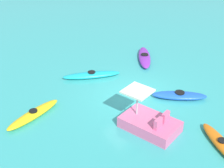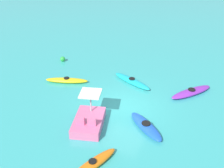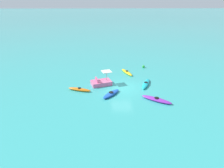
{
  "view_description": "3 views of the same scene",
  "coord_description": "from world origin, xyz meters",
  "px_view_note": "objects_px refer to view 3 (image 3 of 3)",
  "views": [
    {
      "loc": [
        8.19,
        10.35,
        8.11
      ],
      "look_at": [
        0.94,
        -0.58,
        0.76
      ],
      "focal_mm": 48.78,
      "sensor_mm": 36.0,
      "label": 1
    },
    {
      "loc": [
        -5.08,
        12.4,
        9.06
      ],
      "look_at": [
        1.42,
        -1.22,
        0.64
      ],
      "focal_mm": 43.02,
      "sensor_mm": 36.0,
      "label": 2
    },
    {
      "loc": [
        -19.88,
        2.02,
        9.35
      ],
      "look_at": [
        -0.38,
        1.23,
        0.69
      ],
      "focal_mm": 29.7,
      "sensor_mm": 36.0,
      "label": 3
    }
  ],
  "objects_px": {
    "kayak_yellow": "(127,72)",
    "buoy_green": "(143,66)",
    "kayak_cyan": "(146,84)",
    "kayak_purple": "(156,99)",
    "kayak_blue": "(111,94)",
    "pedal_boat_pink": "(101,82)",
    "kayak_orange": "(79,89)"
  },
  "relations": [
    {
      "from": "pedal_boat_pink",
      "to": "buoy_green",
      "type": "bearing_deg",
      "value": -46.34
    },
    {
      "from": "kayak_orange",
      "to": "pedal_boat_pink",
      "type": "height_order",
      "value": "pedal_boat_pink"
    },
    {
      "from": "kayak_orange",
      "to": "pedal_boat_pink",
      "type": "relative_size",
      "value": 1.01
    },
    {
      "from": "kayak_purple",
      "to": "kayak_yellow",
      "type": "distance_m",
      "value": 8.45
    },
    {
      "from": "kayak_purple",
      "to": "kayak_yellow",
      "type": "xyz_separation_m",
      "value": [
        8.17,
        2.14,
        -0.0
      ]
    },
    {
      "from": "kayak_blue",
      "to": "pedal_boat_pink",
      "type": "distance_m",
      "value": 3.07
    },
    {
      "from": "kayak_purple",
      "to": "buoy_green",
      "type": "relative_size",
      "value": 7.41
    },
    {
      "from": "kayak_orange",
      "to": "buoy_green",
      "type": "bearing_deg",
      "value": -48.99
    },
    {
      "from": "kayak_cyan",
      "to": "kayak_blue",
      "type": "height_order",
      "value": "same"
    },
    {
      "from": "kayak_yellow",
      "to": "pedal_boat_pink",
      "type": "xyz_separation_m",
      "value": [
        -3.83,
        3.58,
        0.17
      ]
    },
    {
      "from": "kayak_cyan",
      "to": "kayak_purple",
      "type": "bearing_deg",
      "value": -176.28
    },
    {
      "from": "kayak_purple",
      "to": "kayak_cyan",
      "type": "xyz_separation_m",
      "value": [
        4.03,
        0.26,
        -0.0
      ]
    },
    {
      "from": "kayak_purple",
      "to": "kayak_blue",
      "type": "distance_m",
      "value": 4.86
    },
    {
      "from": "pedal_boat_pink",
      "to": "buoy_green",
      "type": "relative_size",
      "value": 6.66
    },
    {
      "from": "kayak_orange",
      "to": "buoy_green",
      "type": "relative_size",
      "value": 6.76
    },
    {
      "from": "kayak_purple",
      "to": "kayak_blue",
      "type": "bearing_deg",
      "value": 72.17
    },
    {
      "from": "kayak_blue",
      "to": "kayak_orange",
      "type": "height_order",
      "value": "same"
    },
    {
      "from": "kayak_cyan",
      "to": "kayak_yellow",
      "type": "bearing_deg",
      "value": 24.42
    },
    {
      "from": "kayak_yellow",
      "to": "kayak_blue",
      "type": "bearing_deg",
      "value": 159.62
    },
    {
      "from": "kayak_cyan",
      "to": "kayak_blue",
      "type": "relative_size",
      "value": 1.25
    },
    {
      "from": "kayak_cyan",
      "to": "kayak_orange",
      "type": "xyz_separation_m",
      "value": [
        -1.31,
        7.96,
        -0.0
      ]
    },
    {
      "from": "kayak_cyan",
      "to": "kayak_yellow",
      "type": "relative_size",
      "value": 1.09
    },
    {
      "from": "kayak_cyan",
      "to": "kayak_yellow",
      "type": "height_order",
      "value": "same"
    },
    {
      "from": "kayak_blue",
      "to": "pedal_boat_pink",
      "type": "bearing_deg",
      "value": 21.03
    },
    {
      "from": "kayak_purple",
      "to": "kayak_orange",
      "type": "distance_m",
      "value": 8.66
    },
    {
      "from": "kayak_cyan",
      "to": "kayak_orange",
      "type": "distance_m",
      "value": 8.07
    },
    {
      "from": "pedal_boat_pink",
      "to": "kayak_purple",
      "type": "bearing_deg",
      "value": -127.21
    },
    {
      "from": "kayak_cyan",
      "to": "buoy_green",
      "type": "xyz_separation_m",
      "value": [
        6.46,
        -0.98,
        0.04
      ]
    },
    {
      "from": "pedal_boat_pink",
      "to": "buoy_green",
      "type": "distance_m",
      "value": 8.91
    },
    {
      "from": "kayak_purple",
      "to": "kayak_cyan",
      "type": "height_order",
      "value": "same"
    },
    {
      "from": "kayak_yellow",
      "to": "buoy_green",
      "type": "height_order",
      "value": "buoy_green"
    },
    {
      "from": "kayak_cyan",
      "to": "kayak_blue",
      "type": "bearing_deg",
      "value": 120.24
    }
  ]
}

